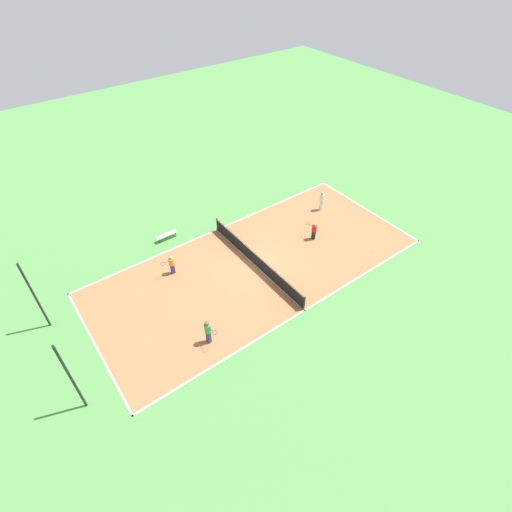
# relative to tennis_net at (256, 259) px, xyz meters

# --- Properties ---
(ground_plane) EXTENTS (80.00, 80.00, 0.00)m
(ground_plane) POSITION_rel_tennis_net_xyz_m (0.00, 0.00, -0.58)
(ground_plane) COLOR #518E47
(court_surface) EXTENTS (10.13, 22.59, 0.02)m
(court_surface) POSITION_rel_tennis_net_xyz_m (0.00, 0.00, -0.57)
(court_surface) COLOR #AD6B42
(court_surface) RESTS_ON ground_plane
(tennis_net) EXTENTS (9.93, 0.10, 1.11)m
(tennis_net) POSITION_rel_tennis_net_xyz_m (0.00, 0.00, 0.00)
(tennis_net) COLOR black
(tennis_net) RESTS_ON court_surface
(bench) EXTENTS (0.36, 1.63, 0.45)m
(bench) POSITION_rel_tennis_net_xyz_m (6.27, 3.54, -0.19)
(bench) COLOR silver
(bench) RESTS_ON ground_plane
(player_near_white) EXTENTS (0.48, 0.48, 1.68)m
(player_near_white) POSITION_rel_tennis_net_xyz_m (2.22, -8.19, 0.40)
(player_near_white) COLOR white
(player_near_white) RESTS_ON court_surface
(player_center_orange) EXTENTS (0.36, 0.93, 1.50)m
(player_center_orange) POSITION_rel_tennis_net_xyz_m (2.75, 4.92, 0.29)
(player_center_orange) COLOR navy
(player_center_orange) RESTS_ON court_surface
(player_far_green) EXTENTS (0.98, 0.49, 1.77)m
(player_far_green) POSITION_rel_tennis_net_xyz_m (-3.51, 5.93, 0.47)
(player_far_green) COLOR navy
(player_far_green) RESTS_ON court_surface
(player_coach_red) EXTENTS (0.98, 0.52, 1.42)m
(player_coach_red) POSITION_rel_tennis_net_xyz_m (-0.17, -5.16, 0.24)
(player_coach_red) COLOR black
(player_coach_red) RESTS_ON court_surface
(tennis_ball_far_baseline) EXTENTS (0.07, 0.07, 0.07)m
(tennis_ball_far_baseline) POSITION_rel_tennis_net_xyz_m (3.41, -1.28, -0.53)
(tennis_ball_far_baseline) COLOR #CCE033
(tennis_ball_far_baseline) RESTS_ON court_surface
(tennis_ball_left_sideline) EXTENTS (0.07, 0.07, 0.07)m
(tennis_ball_left_sideline) POSITION_rel_tennis_net_xyz_m (2.90, 5.50, -0.53)
(tennis_ball_left_sideline) COLOR #CCE033
(tennis_ball_left_sideline) RESTS_ON court_surface
(tennis_ball_near_net) EXTENTS (0.07, 0.07, 0.07)m
(tennis_ball_near_net) POSITION_rel_tennis_net_xyz_m (-3.81, -7.64, -0.53)
(tennis_ball_near_net) COLOR #CCE033
(tennis_ball_near_net) RESTS_ON court_surface
(tennis_ball_midcourt) EXTENTS (0.07, 0.07, 0.07)m
(tennis_ball_midcourt) POSITION_rel_tennis_net_xyz_m (4.73, -6.54, -0.53)
(tennis_ball_midcourt) COLOR #CCE033
(tennis_ball_midcourt) RESTS_ON court_surface
(fence_post_back_left) EXTENTS (0.12, 0.12, 4.98)m
(fence_post_back_left) POSITION_rel_tennis_net_xyz_m (-3.14, 12.87, 1.90)
(fence_post_back_left) COLOR black
(fence_post_back_left) RESTS_ON ground_plane
(fence_post_back_right) EXTENTS (0.12, 0.12, 4.98)m
(fence_post_back_right) POSITION_rel_tennis_net_xyz_m (3.14, 12.87, 1.90)
(fence_post_back_right) COLOR black
(fence_post_back_right) RESTS_ON ground_plane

